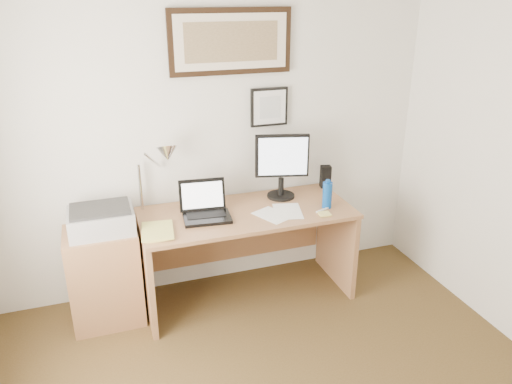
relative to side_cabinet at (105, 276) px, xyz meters
name	(u,v)px	position (x,y,z in m)	size (l,w,h in m)	color
wall_back	(213,136)	(0.92, 0.32, 0.89)	(3.50, 0.02, 2.50)	white
side_cabinet	(105,276)	(0.00, 0.00, 0.00)	(0.50, 0.40, 0.73)	#91613D
water_bottle	(327,195)	(1.67, -0.18, 0.49)	(0.07, 0.07, 0.21)	#0B459B
bottle_cap	(328,181)	(1.67, -0.18, 0.60)	(0.04, 0.04, 0.02)	#0B459B
speaker	(325,177)	(1.85, 0.21, 0.48)	(0.08, 0.07, 0.19)	black
paper_sheet_a	(272,215)	(1.23, -0.18, 0.39)	(0.19, 0.27, 0.00)	white
paper_sheet_b	(288,211)	(1.36, -0.16, 0.39)	(0.20, 0.29, 0.00)	white
sticky_pad	(324,214)	(1.60, -0.30, 0.39)	(0.09, 0.09, 0.01)	#E6D56D
marker_pen	(323,210)	(1.62, -0.23, 0.39)	(0.02, 0.02, 0.14)	silver
book	(142,233)	(0.27, -0.18, 0.40)	(0.21, 0.29, 0.02)	#D5CF64
desk	(244,234)	(1.07, 0.04, 0.15)	(1.60, 0.70, 0.75)	#91613D
laptop	(205,209)	(0.75, -0.04, 0.44)	(0.36, 0.33, 0.26)	black
lcd_monitor	(282,163)	(1.42, 0.12, 0.68)	(0.42, 0.22, 0.52)	black
printer	(101,220)	(0.02, 0.00, 0.45)	(0.44, 0.34, 0.18)	#A7A6A9
desk_lamp	(165,156)	(0.51, 0.13, 0.82)	(0.29, 0.27, 0.53)	silver
picture_large	(231,42)	(1.07, 0.29, 1.59)	(0.92, 0.04, 0.47)	black
picture_small	(269,107)	(1.37, 0.29, 1.09)	(0.30, 0.03, 0.30)	black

